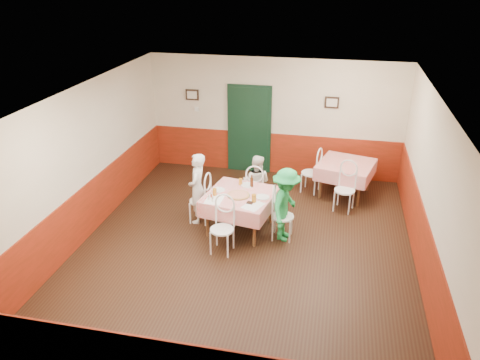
% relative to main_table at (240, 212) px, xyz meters
% --- Properties ---
extents(floor, '(7.00, 7.00, 0.00)m').
position_rel_main_table_xyz_m(floor, '(0.22, -0.62, -0.38)').
color(floor, black).
rests_on(floor, ground).
extents(ceiling, '(7.00, 7.00, 0.00)m').
position_rel_main_table_xyz_m(ceiling, '(0.22, -0.62, 2.42)').
color(ceiling, white).
rests_on(ceiling, back_wall).
extents(back_wall, '(6.00, 0.10, 2.80)m').
position_rel_main_table_xyz_m(back_wall, '(0.22, 2.88, 1.02)').
color(back_wall, beige).
rests_on(back_wall, ground).
extents(front_wall, '(6.00, 0.10, 2.80)m').
position_rel_main_table_xyz_m(front_wall, '(0.22, -4.12, 1.02)').
color(front_wall, beige).
rests_on(front_wall, ground).
extents(left_wall, '(0.10, 7.00, 2.80)m').
position_rel_main_table_xyz_m(left_wall, '(-2.78, -0.62, 1.02)').
color(left_wall, beige).
rests_on(left_wall, ground).
extents(right_wall, '(0.10, 7.00, 2.80)m').
position_rel_main_table_xyz_m(right_wall, '(3.22, -0.62, 1.02)').
color(right_wall, beige).
rests_on(right_wall, ground).
extents(wainscot_back, '(6.00, 0.03, 1.00)m').
position_rel_main_table_xyz_m(wainscot_back, '(0.22, 2.87, 0.12)').
color(wainscot_back, maroon).
rests_on(wainscot_back, ground).
extents(wainscot_left, '(0.03, 7.00, 1.00)m').
position_rel_main_table_xyz_m(wainscot_left, '(-2.76, -0.62, 0.12)').
color(wainscot_left, maroon).
rests_on(wainscot_left, ground).
extents(wainscot_right, '(0.03, 7.00, 1.00)m').
position_rel_main_table_xyz_m(wainscot_right, '(3.21, -0.62, 0.12)').
color(wainscot_right, maroon).
rests_on(wainscot_right, ground).
extents(door, '(0.96, 0.06, 2.10)m').
position_rel_main_table_xyz_m(door, '(-0.38, 2.83, 0.68)').
color(door, black).
rests_on(door, ground).
extents(picture_left, '(0.32, 0.03, 0.26)m').
position_rel_main_table_xyz_m(picture_left, '(-1.78, 2.83, 1.48)').
color(picture_left, black).
rests_on(picture_left, back_wall).
extents(picture_right, '(0.32, 0.03, 0.26)m').
position_rel_main_table_xyz_m(picture_right, '(1.52, 2.83, 1.48)').
color(picture_right, black).
rests_on(picture_right, back_wall).
extents(thermostat, '(0.10, 0.03, 0.10)m').
position_rel_main_table_xyz_m(thermostat, '(-1.68, 2.83, 1.12)').
color(thermostat, white).
rests_on(thermostat, back_wall).
extents(main_table, '(1.41, 1.41, 0.77)m').
position_rel_main_table_xyz_m(main_table, '(0.00, 0.00, 0.00)').
color(main_table, red).
rests_on(main_table, ground).
extents(second_table, '(1.37, 1.37, 0.77)m').
position_rel_main_table_xyz_m(second_table, '(1.95, 1.96, 0.00)').
color(second_table, red).
rests_on(second_table, ground).
extents(chair_left, '(0.45, 0.45, 0.90)m').
position_rel_main_table_xyz_m(chair_left, '(-0.84, 0.15, 0.08)').
color(chair_left, white).
rests_on(chair_left, ground).
extents(chair_right, '(0.42, 0.42, 0.90)m').
position_rel_main_table_xyz_m(chair_right, '(0.84, -0.15, 0.08)').
color(chair_right, white).
rests_on(chair_right, ground).
extents(chair_far, '(0.44, 0.44, 0.90)m').
position_rel_main_table_xyz_m(chair_far, '(0.15, 0.84, 0.08)').
color(chair_far, white).
rests_on(chair_far, ground).
extents(chair_near, '(0.46, 0.46, 0.90)m').
position_rel_main_table_xyz_m(chair_near, '(-0.15, -0.84, 0.08)').
color(chair_near, white).
rests_on(chair_near, ground).
extents(chair_second_a, '(0.51, 0.51, 0.90)m').
position_rel_main_table_xyz_m(chair_second_a, '(1.20, 1.96, 0.08)').
color(chair_second_a, white).
rests_on(chair_second_a, ground).
extents(chair_second_b, '(0.51, 0.51, 0.90)m').
position_rel_main_table_xyz_m(chair_second_b, '(1.95, 1.21, 0.08)').
color(chair_second_b, white).
rests_on(chair_second_b, ground).
extents(pizza, '(0.47, 0.47, 0.03)m').
position_rel_main_table_xyz_m(pizza, '(-0.01, -0.08, 0.40)').
color(pizza, '#B74723').
rests_on(pizza, main_table).
extents(plate_left, '(0.29, 0.29, 0.01)m').
position_rel_main_table_xyz_m(plate_left, '(-0.44, 0.07, 0.39)').
color(plate_left, white).
rests_on(plate_left, main_table).
extents(plate_right, '(0.29, 0.29, 0.01)m').
position_rel_main_table_xyz_m(plate_right, '(0.44, -0.05, 0.39)').
color(plate_right, white).
rests_on(plate_right, main_table).
extents(plate_far, '(0.29, 0.29, 0.01)m').
position_rel_main_table_xyz_m(plate_far, '(0.06, 0.40, 0.39)').
color(plate_far, white).
rests_on(plate_far, main_table).
extents(glass_a, '(0.09, 0.09, 0.14)m').
position_rel_main_table_xyz_m(glass_a, '(-0.45, -0.15, 0.46)').
color(glass_a, '#BF7219').
rests_on(glass_a, main_table).
extents(glass_b, '(0.10, 0.10, 0.15)m').
position_rel_main_table_xyz_m(glass_b, '(0.32, -0.27, 0.46)').
color(glass_b, '#BF7219').
rests_on(glass_b, main_table).
extents(glass_c, '(0.08, 0.08, 0.13)m').
position_rel_main_table_xyz_m(glass_c, '(-0.08, 0.40, 0.45)').
color(glass_c, '#BF7219').
rests_on(glass_c, main_table).
extents(beer_bottle, '(0.07, 0.07, 0.23)m').
position_rel_main_table_xyz_m(beer_bottle, '(0.15, 0.35, 0.50)').
color(beer_bottle, '#381C0A').
rests_on(beer_bottle, main_table).
extents(shaker_a, '(0.04, 0.04, 0.09)m').
position_rel_main_table_xyz_m(shaker_a, '(-0.51, -0.37, 0.43)').
color(shaker_a, silver).
rests_on(shaker_a, main_table).
extents(shaker_b, '(0.04, 0.04, 0.09)m').
position_rel_main_table_xyz_m(shaker_b, '(-0.42, -0.42, 0.43)').
color(shaker_b, silver).
rests_on(shaker_b, main_table).
extents(shaker_c, '(0.04, 0.04, 0.09)m').
position_rel_main_table_xyz_m(shaker_c, '(-0.49, -0.25, 0.43)').
color(shaker_c, '#B23319').
rests_on(shaker_c, main_table).
extents(menu_left, '(0.31, 0.41, 0.00)m').
position_rel_main_table_xyz_m(menu_left, '(-0.41, -0.33, 0.39)').
color(menu_left, white).
rests_on(menu_left, main_table).
extents(menu_right, '(0.43, 0.48, 0.00)m').
position_rel_main_table_xyz_m(menu_right, '(0.33, -0.41, 0.39)').
color(menu_right, white).
rests_on(menu_right, main_table).
extents(wallet, '(0.12, 0.11, 0.02)m').
position_rel_main_table_xyz_m(wallet, '(0.25, -0.33, 0.40)').
color(wallet, black).
rests_on(wallet, main_table).
extents(diner_left, '(0.36, 0.53, 1.43)m').
position_rel_main_table_xyz_m(diner_left, '(-0.89, 0.16, 0.34)').
color(diner_left, gray).
rests_on(diner_left, ground).
extents(diner_far, '(0.61, 0.49, 1.20)m').
position_rel_main_table_xyz_m(diner_far, '(0.16, 0.89, 0.23)').
color(diner_far, gray).
rests_on(diner_far, ground).
extents(diner_right, '(0.67, 0.99, 1.41)m').
position_rel_main_table_xyz_m(diner_right, '(0.89, -0.16, 0.33)').
color(diner_right, gray).
rests_on(diner_right, ground).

